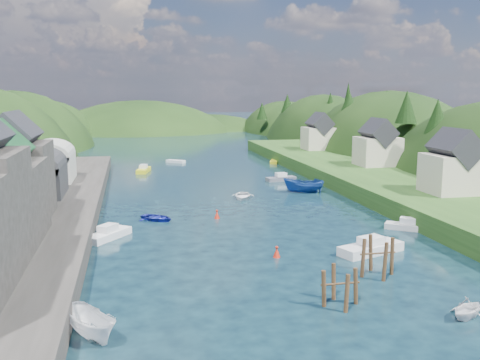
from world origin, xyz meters
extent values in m
plane|color=black|center=(0.00, 50.00, 0.00)|extent=(600.00, 600.00, 0.00)
ellipsoid|color=black|center=(-45.00, 118.00, -8.43)|extent=(44.00, 75.56, 48.19)
ellipsoid|color=black|center=(-45.00, 160.00, -6.82)|extent=(44.00, 75.56, 39.00)
ellipsoid|color=black|center=(45.00, 75.00, -8.40)|extent=(36.00, 75.56, 48.00)
ellipsoid|color=black|center=(45.00, 118.00, -7.78)|extent=(36.00, 75.56, 44.49)
ellipsoid|color=black|center=(45.00, 160.00, -6.30)|extent=(36.00, 75.56, 36.00)
ellipsoid|color=black|center=(-10.00, 170.00, -10.00)|extent=(80.00, 60.00, 44.00)
ellipsoid|color=black|center=(18.00, 180.00, -12.00)|extent=(70.00, 56.00, 36.00)
cone|color=black|center=(-37.33, 79.91, 8.81)|extent=(5.28, 5.28, 5.95)
cone|color=black|center=(-41.44, 93.70, 12.13)|extent=(4.77, 4.77, 6.17)
cone|color=black|center=(-36.57, 100.36, 8.93)|extent=(4.07, 4.07, 5.87)
cone|color=black|center=(-39.12, 119.01, 9.68)|extent=(4.56, 4.56, 7.94)
cone|color=black|center=(-42.83, 125.26, 8.28)|extent=(4.75, 4.75, 5.89)
cone|color=black|center=(-40.17, 136.12, 9.02)|extent=(4.27, 4.27, 7.32)
cone|color=black|center=(36.07, 41.15, 10.42)|extent=(5.29, 5.29, 7.59)
cone|color=black|center=(36.69, 52.49, 12.53)|extent=(4.07, 4.07, 6.09)
cone|color=black|center=(41.05, 60.64, 8.31)|extent=(3.40, 3.40, 6.09)
cone|color=black|center=(43.01, 73.02, 11.39)|extent=(4.94, 4.94, 8.72)
cone|color=black|center=(35.80, 77.13, 12.30)|extent=(5.25, 5.25, 6.51)
cone|color=black|center=(42.10, 92.70, 13.11)|extent=(3.36, 3.36, 9.29)
cone|color=black|center=(41.65, 104.09, 11.12)|extent=(4.57, 4.57, 7.92)
cone|color=black|center=(41.47, 116.98, 9.23)|extent=(3.59, 3.59, 6.58)
cone|color=black|center=(36.42, 128.60, 11.56)|extent=(4.14, 4.14, 5.94)
cone|color=black|center=(31.47, 142.56, 8.64)|extent=(3.83, 3.83, 5.97)
cube|color=#2D2B28|center=(-24.00, 20.00, 1.00)|extent=(12.00, 110.00, 2.00)
cube|color=#2D2B28|center=(-26.00, 21.00, 6.00)|extent=(7.00, 8.00, 8.00)
cube|color=black|center=(-26.00, 21.00, 10.84)|extent=(5.15, 8.32, 5.15)
cube|color=#2D2D30|center=(-26.00, 33.00, 4.00)|extent=(7.00, 9.00, 4.00)
cylinder|color=#2D2D30|center=(-26.00, 33.00, 6.00)|extent=(7.00, 9.00, 7.00)
cube|color=#B2B2A8|center=(-26.00, 45.00, 4.00)|extent=(7.00, 9.00, 4.00)
cylinder|color=#B2B2A8|center=(-26.00, 45.00, 6.00)|extent=(7.00, 9.00, 7.00)
cube|color=#234719|center=(25.00, 40.00, 1.20)|extent=(16.00, 120.00, 2.40)
cube|color=beige|center=(27.00, 22.00, 4.90)|extent=(7.00, 6.00, 5.00)
cube|color=black|center=(27.00, 22.00, 8.24)|extent=(5.15, 6.24, 5.15)
cube|color=beige|center=(29.00, 48.00, 4.90)|extent=(7.00, 6.00, 5.00)
cube|color=black|center=(29.00, 48.00, 8.24)|extent=(5.15, 6.24, 5.15)
cube|color=beige|center=(28.00, 75.00, 4.90)|extent=(7.00, 6.00, 5.00)
cube|color=black|center=(28.00, 75.00, 8.24)|extent=(5.15, 6.24, 5.15)
cylinder|color=#382314|center=(1.95, -4.50, 1.08)|extent=(0.32, 0.32, 3.36)
cylinder|color=#382314|center=(0.72, -3.27, 1.08)|extent=(0.32, 0.32, 3.36)
cylinder|color=#382314|center=(-0.51, -4.50, 1.08)|extent=(0.32, 0.32, 3.36)
cylinder|color=#382314|center=(0.72, -5.73, 1.08)|extent=(0.32, 0.32, 3.36)
cylinder|color=#382314|center=(0.72, -4.50, 1.66)|extent=(2.96, 0.16, 0.16)
cylinder|color=#382314|center=(7.58, 0.86, 1.33)|extent=(0.32, 0.32, 3.87)
cylinder|color=#382314|center=(6.26, 2.17, 1.33)|extent=(0.32, 0.32, 3.87)
cylinder|color=#382314|center=(4.95, 0.86, 1.33)|extent=(0.32, 0.32, 3.87)
cylinder|color=#382314|center=(6.26, -0.46, 1.33)|extent=(0.32, 0.32, 3.87)
cylinder|color=#382314|center=(6.26, 0.86, 1.96)|extent=(3.16, 0.16, 0.16)
cone|color=#B11E0E|center=(-0.70, 7.50, 0.45)|extent=(0.70, 0.70, 0.90)
sphere|color=#B11E0E|center=(-0.70, 7.50, 0.95)|extent=(0.30, 0.30, 0.30)
cone|color=#B11E0E|center=(-3.73, 23.96, 0.45)|extent=(0.70, 0.70, 0.90)
sphere|color=#B11E0E|center=(-3.73, 23.96, 0.95)|extent=(0.30, 0.30, 0.30)
cube|color=yellow|center=(-11.52, 64.12, 0.36)|extent=(3.07, 5.99, 0.80)
cube|color=silver|center=(-11.52, 64.12, 1.15)|extent=(1.72, 2.24, 0.70)
imported|color=navy|center=(-11.01, 24.53, 0.30)|extent=(5.33, 5.28, 0.91)
cube|color=#585A64|center=(11.64, 49.14, 0.33)|extent=(5.49, 2.73, 0.74)
cube|color=silver|center=(11.64, 49.14, 1.09)|extent=(2.04, 1.55, 0.70)
imported|color=white|center=(8.50, -8.36, 0.72)|extent=(4.25, 4.07, 1.73)
imported|color=white|center=(1.94, 35.56, 0.34)|extent=(4.51, 5.47, 0.98)
cube|color=yellow|center=(16.65, 71.92, 0.28)|extent=(2.94, 4.76, 0.63)
imported|color=navy|center=(11.99, 37.83, 1.05)|extent=(6.62, 4.31, 2.39)
cube|color=silver|center=(8.54, 6.87, 0.43)|extent=(7.12, 4.42, 0.95)
cube|color=silver|center=(8.54, 6.87, 1.30)|extent=(2.76, 2.28, 0.70)
imported|color=white|center=(-16.66, -6.26, 0.86)|extent=(4.32, 5.55, 2.03)
cube|color=white|center=(-4.26, 76.76, 0.27)|extent=(4.23, 3.80, 0.60)
cube|color=white|center=(-16.50, 17.34, 0.36)|extent=(4.99, 5.76, 0.81)
cube|color=silver|center=(-16.50, 17.34, 1.16)|extent=(2.28, 2.42, 0.70)
cube|color=silver|center=(16.51, 14.26, 0.31)|extent=(4.96, 4.20, 0.69)
cube|color=silver|center=(16.51, 14.26, 1.04)|extent=(2.07, 1.93, 0.70)
camera|label=1|loc=(-13.88, -39.24, 15.47)|focal=40.00mm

